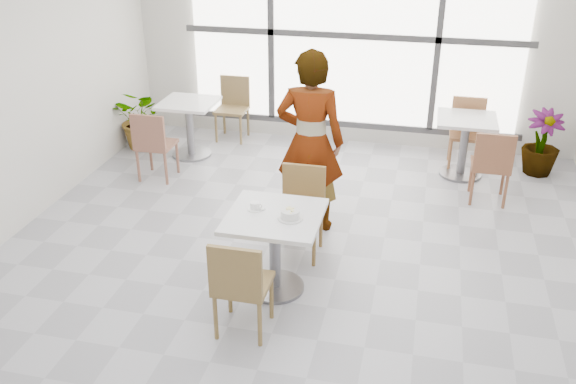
% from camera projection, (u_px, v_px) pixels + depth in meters
% --- Properties ---
extents(floor, '(7.00, 7.00, 0.00)m').
position_uv_depth(floor, '(295.00, 274.00, 5.79)').
color(floor, '#9E9EA5').
rests_on(floor, ground).
extents(wall_back, '(6.00, 0.00, 6.00)m').
position_uv_depth(wall_back, '(353.00, 34.00, 8.19)').
color(wall_back, silver).
rests_on(wall_back, ground).
extents(window, '(4.60, 0.07, 2.52)m').
position_uv_depth(window, '(353.00, 35.00, 8.13)').
color(window, white).
rests_on(window, ground).
extents(main_table, '(0.80, 0.80, 0.75)m').
position_uv_depth(main_table, '(275.00, 238.00, 5.37)').
color(main_table, silver).
rests_on(main_table, ground).
extents(chair_near, '(0.42, 0.42, 0.87)m').
position_uv_depth(chair_near, '(240.00, 282.00, 4.80)').
color(chair_near, olive).
rests_on(chair_near, ground).
extents(chair_far, '(0.42, 0.42, 0.87)m').
position_uv_depth(chair_far, '(301.00, 204.00, 5.98)').
color(chair_far, olive).
rests_on(chair_far, ground).
extents(oatmeal_bowl, '(0.21, 0.21, 0.09)m').
position_uv_depth(oatmeal_bowl, '(290.00, 214.00, 5.18)').
color(oatmeal_bowl, silver).
rests_on(oatmeal_bowl, main_table).
extents(coffee_cup, '(0.16, 0.13, 0.07)m').
position_uv_depth(coffee_cup, '(255.00, 206.00, 5.33)').
color(coffee_cup, white).
rests_on(coffee_cup, main_table).
extents(person, '(0.70, 0.48, 1.89)m').
position_uv_depth(person, '(310.00, 142.00, 6.23)').
color(person, black).
rests_on(person, ground).
extents(bg_table_left, '(0.70, 0.70, 0.75)m').
position_uv_depth(bg_table_left, '(189.00, 121.00, 8.16)').
color(bg_table_left, white).
rests_on(bg_table_left, ground).
extents(bg_table_right, '(0.70, 0.70, 0.75)m').
position_uv_depth(bg_table_right, '(465.00, 138.00, 7.59)').
color(bg_table_right, silver).
rests_on(bg_table_right, ground).
extents(bg_chair_left_near, '(0.42, 0.42, 0.87)m').
position_uv_depth(bg_chair_left_near, '(153.00, 142.00, 7.45)').
color(bg_chair_left_near, '#8A5744').
rests_on(bg_chair_left_near, ground).
extents(bg_chair_left_far, '(0.42, 0.42, 0.87)m').
position_uv_depth(bg_chair_left_far, '(233.00, 103.00, 8.77)').
color(bg_chair_left_far, olive).
rests_on(bg_chair_left_far, ground).
extents(bg_chair_right_near, '(0.42, 0.42, 0.87)m').
position_uv_depth(bg_chair_right_near, '(492.00, 162.00, 6.89)').
color(bg_chair_right_near, brown).
rests_on(bg_chair_right_near, ground).
extents(bg_chair_right_far, '(0.42, 0.42, 0.87)m').
position_uv_depth(bg_chair_right_far, '(467.00, 128.00, 7.89)').
color(bg_chair_right_far, '#A16940').
rests_on(bg_chair_right_far, ground).
extents(plant_left, '(0.85, 0.76, 0.85)m').
position_uv_depth(plant_left, '(143.00, 118.00, 8.43)').
color(plant_left, '#507434').
rests_on(plant_left, ground).
extents(plant_right, '(0.52, 0.52, 0.82)m').
position_uv_depth(plant_right, '(542.00, 143.00, 7.67)').
color(plant_right, '#5B7D44').
rests_on(plant_right, ground).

